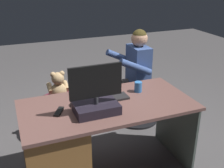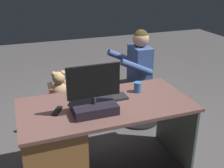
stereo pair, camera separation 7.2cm
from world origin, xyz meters
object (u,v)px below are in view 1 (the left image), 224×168
object	(u,v)px
computer_mouse	(74,104)
teddy_bear	(58,87)
keyboard	(105,99)
visitor_chair	(137,100)
monitor	(96,100)
office_chair_teddy	(61,114)
cup	(138,87)
tv_remote	(59,112)
desk	(66,145)
person	(132,69)

from	to	relation	value
computer_mouse	teddy_bear	bearing A→B (deg)	-90.16
keyboard	visitor_chair	world-z (taller)	keyboard
monitor	office_chair_teddy	distance (m)	1.06
cup	tv_remote	xyz separation A→B (m)	(0.79, 0.14, -0.04)
visitor_chair	computer_mouse	bearing A→B (deg)	36.46
keyboard	cup	size ratio (longest dim) A/B	4.24
desk	computer_mouse	xyz separation A→B (m)	(-0.11, -0.07, 0.35)
tv_remote	visitor_chair	bearing A→B (deg)	-116.00
keyboard	desk	bearing A→B (deg)	11.02
office_chair_teddy	computer_mouse	bearing A→B (deg)	89.84
desk	keyboard	bearing A→B (deg)	-168.98
tv_remote	person	bearing A→B (deg)	-114.02
tv_remote	teddy_bear	world-z (taller)	teddy_bear
desk	monitor	distance (m)	0.52
cup	computer_mouse	bearing A→B (deg)	5.66
keyboard	computer_mouse	size ratio (longest dim) A/B	4.38
keyboard	person	distance (m)	0.94
desk	keyboard	size ratio (longest dim) A/B	3.58
desk	tv_remote	bearing A→B (deg)	5.89
keyboard	tv_remote	bearing A→B (deg)	10.61
keyboard	person	size ratio (longest dim) A/B	0.36
keyboard	computer_mouse	distance (m)	0.29
monitor	visitor_chair	xyz separation A→B (m)	(-0.84, -0.91, -0.56)
desk	computer_mouse	world-z (taller)	computer_mouse
teddy_bear	keyboard	bearing A→B (deg)	112.15
tv_remote	office_chair_teddy	bearing A→B (deg)	-71.96
monitor	keyboard	xyz separation A→B (m)	(-0.15, -0.19, -0.10)
monitor	keyboard	bearing A→B (deg)	-128.18
tv_remote	office_chair_teddy	xyz separation A→B (m)	(-0.15, -0.78, -0.46)
desk	teddy_bear	xyz separation A→B (m)	(-0.11, -0.79, 0.22)
keyboard	computer_mouse	bearing A→B (deg)	1.58
visitor_chair	person	world-z (taller)	person
tv_remote	person	world-z (taller)	person
cup	tv_remote	bearing A→B (deg)	9.88
tv_remote	person	size ratio (longest dim) A/B	0.13
monitor	visitor_chair	size ratio (longest dim) A/B	0.79
monitor	computer_mouse	xyz separation A→B (m)	(0.14, -0.18, -0.10)
desk	cup	xyz separation A→B (m)	(-0.75, -0.13, 0.38)
computer_mouse	person	size ratio (longest dim) A/B	0.08
computer_mouse	office_chair_teddy	bearing A→B (deg)	-90.16
person	visitor_chair	bearing A→B (deg)	-179.03
teddy_bear	visitor_chair	bearing A→B (deg)	-179.72
desk	office_chair_teddy	distance (m)	0.79
computer_mouse	person	bearing A→B (deg)	-141.22
monitor	cup	bearing A→B (deg)	-153.94
visitor_chair	cup	bearing A→B (deg)	63.09
monitor	desk	bearing A→B (deg)	-24.13
cup	office_chair_teddy	world-z (taller)	cup
desk	tv_remote	xyz separation A→B (m)	(0.04, 0.00, 0.34)
computer_mouse	visitor_chair	size ratio (longest dim) A/B	0.18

